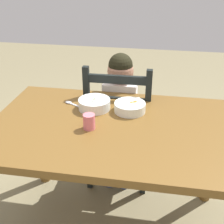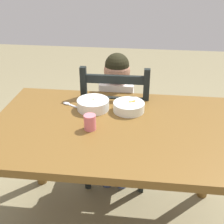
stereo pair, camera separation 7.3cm
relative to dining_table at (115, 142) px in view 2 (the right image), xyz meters
The scene contains 7 objects.
dining_table is the anchor object (origin of this frame).
dining_chair 0.50m from the dining_table, 95.00° to the left, with size 0.43×0.43×0.92m.
child_figure 0.47m from the dining_table, 95.19° to the left, with size 0.32×0.31×0.96m.
bowl_of_peas 0.26m from the dining_table, 130.04° to the left, with size 0.18×0.18×0.06m.
bowl_of_carrots 0.22m from the dining_table, 70.78° to the left, with size 0.18×0.18×0.05m.
spoon 0.38m from the dining_table, 144.86° to the left, with size 0.13×0.09×0.01m.
drinking_cup 0.19m from the dining_table, 156.57° to the right, with size 0.06×0.06×0.08m, color #E06E7A.
Camera 2 is at (0.15, -1.37, 1.52)m, focal length 49.42 mm.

